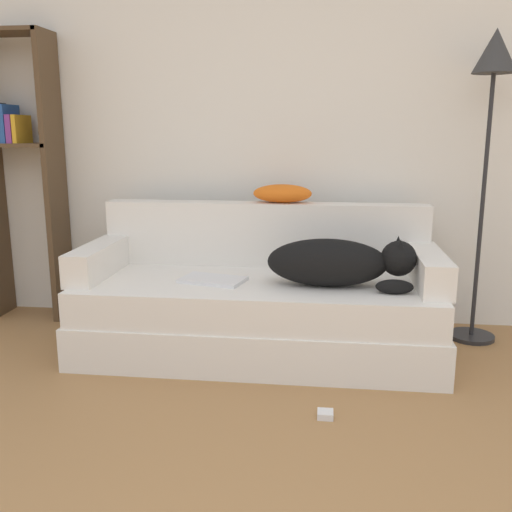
{
  "coord_description": "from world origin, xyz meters",
  "views": [
    {
      "loc": [
        0.11,
        -0.81,
        1.2
      ],
      "look_at": [
        -0.24,
        2.06,
        0.56
      ],
      "focal_mm": 40.0,
      "sensor_mm": 36.0,
      "label": 1
    }
  ],
  "objects_px": {
    "dog": "(338,262)",
    "laptop": "(213,280)",
    "couch": "(258,316)",
    "power_adapter": "(325,414)",
    "floor_lamp": "(492,95)",
    "throw_pillow": "(282,193)",
    "bookshelf": "(19,160)"
  },
  "relations": [
    {
      "from": "dog",
      "to": "laptop",
      "type": "bearing_deg",
      "value": 178.64
    },
    {
      "from": "couch",
      "to": "power_adapter",
      "type": "relative_size",
      "value": 28.42
    },
    {
      "from": "dog",
      "to": "laptop",
      "type": "relative_size",
      "value": 2.03
    },
    {
      "from": "floor_lamp",
      "to": "power_adapter",
      "type": "bearing_deg",
      "value": -128.62
    },
    {
      "from": "dog",
      "to": "throw_pillow",
      "type": "height_order",
      "value": "throw_pillow"
    },
    {
      "from": "dog",
      "to": "floor_lamp",
      "type": "bearing_deg",
      "value": 29.13
    },
    {
      "from": "dog",
      "to": "bookshelf",
      "type": "height_order",
      "value": "bookshelf"
    },
    {
      "from": "power_adapter",
      "to": "couch",
      "type": "bearing_deg",
      "value": 117.78
    },
    {
      "from": "throw_pillow",
      "to": "power_adapter",
      "type": "relative_size",
      "value": 5.05
    },
    {
      "from": "couch",
      "to": "bookshelf",
      "type": "bearing_deg",
      "value": 163.63
    },
    {
      "from": "couch",
      "to": "bookshelf",
      "type": "relative_size",
      "value": 1.08
    },
    {
      "from": "bookshelf",
      "to": "couch",
      "type": "bearing_deg",
      "value": -16.37
    },
    {
      "from": "bookshelf",
      "to": "floor_lamp",
      "type": "relative_size",
      "value": 1.04
    },
    {
      "from": "throw_pillow",
      "to": "floor_lamp",
      "type": "xyz_separation_m",
      "value": [
        1.13,
        -0.01,
        0.55
      ]
    },
    {
      "from": "throw_pillow",
      "to": "floor_lamp",
      "type": "bearing_deg",
      "value": -0.52
    },
    {
      "from": "dog",
      "to": "floor_lamp",
      "type": "height_order",
      "value": "floor_lamp"
    },
    {
      "from": "couch",
      "to": "power_adapter",
      "type": "bearing_deg",
      "value": -62.22
    },
    {
      "from": "laptop",
      "to": "throw_pillow",
      "type": "distance_m",
      "value": 0.69
    },
    {
      "from": "dog",
      "to": "bookshelf",
      "type": "relative_size",
      "value": 0.42
    },
    {
      "from": "laptop",
      "to": "floor_lamp",
      "type": "distance_m",
      "value": 1.81
    },
    {
      "from": "couch",
      "to": "power_adapter",
      "type": "height_order",
      "value": "couch"
    },
    {
      "from": "throw_pillow",
      "to": "floor_lamp",
      "type": "relative_size",
      "value": 0.2
    },
    {
      "from": "throw_pillow",
      "to": "bookshelf",
      "type": "xyz_separation_m",
      "value": [
        -1.67,
        0.09,
        0.18
      ]
    },
    {
      "from": "floor_lamp",
      "to": "bookshelf",
      "type": "bearing_deg",
      "value": 177.86
    },
    {
      "from": "power_adapter",
      "to": "throw_pillow",
      "type": "bearing_deg",
      "value": 104.31
    },
    {
      "from": "bookshelf",
      "to": "laptop",
      "type": "bearing_deg",
      "value": -21.83
    },
    {
      "from": "laptop",
      "to": "floor_lamp",
      "type": "bearing_deg",
      "value": 30.42
    },
    {
      "from": "dog",
      "to": "power_adapter",
      "type": "bearing_deg",
      "value": -94.61
    },
    {
      "from": "laptop",
      "to": "throw_pillow",
      "type": "bearing_deg",
      "value": 66.89
    },
    {
      "from": "floor_lamp",
      "to": "couch",
      "type": "bearing_deg",
      "value": -163.74
    },
    {
      "from": "laptop",
      "to": "power_adapter",
      "type": "distance_m",
      "value": 0.97
    },
    {
      "from": "laptop",
      "to": "power_adapter",
      "type": "bearing_deg",
      "value": -32.27
    }
  ]
}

